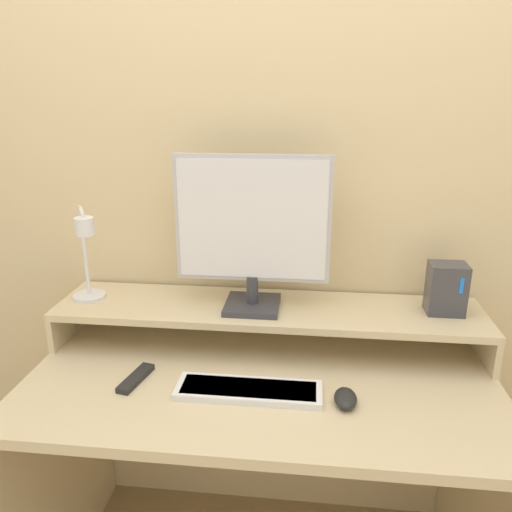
{
  "coord_description": "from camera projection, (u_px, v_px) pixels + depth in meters",
  "views": [
    {
      "loc": [
        0.12,
        -0.88,
        1.52
      ],
      "look_at": [
        -0.02,
        0.37,
        1.11
      ],
      "focal_mm": 35.0,
      "sensor_mm": 36.0,
      "label": 1
    }
  ],
  "objects": [
    {
      "name": "router_dock",
      "position": [
        446.0,
        289.0,
        1.48
      ],
      "size": [
        0.11,
        0.09,
        0.15
      ],
      "color": "#3D3D42",
      "rests_on": "monitor_shelf"
    },
    {
      "name": "desk_lamp",
      "position": [
        87.0,
        257.0,
        1.5
      ],
      "size": [
        0.15,
        0.21,
        0.31
      ],
      "color": "silver",
      "rests_on": "monitor_shelf"
    },
    {
      "name": "monitor",
      "position": [
        252.0,
        228.0,
        1.46
      ],
      "size": [
        0.46,
        0.17,
        0.47
      ],
      "color": "#38383D",
      "rests_on": "monitor_shelf"
    },
    {
      "name": "keyboard",
      "position": [
        249.0,
        390.0,
        1.32
      ],
      "size": [
        0.39,
        0.12,
        0.02
      ],
      "color": "white",
      "rests_on": "desk"
    },
    {
      "name": "monitor_shelf",
      "position": [
        268.0,
        312.0,
        1.55
      ],
      "size": [
        1.31,
        0.28,
        0.13
      ],
      "color": "beige",
      "rests_on": "desk"
    },
    {
      "name": "mouse",
      "position": [
        345.0,
        398.0,
        1.27
      ],
      "size": [
        0.06,
        0.09,
        0.03
      ],
      "color": "black",
      "rests_on": "desk"
    },
    {
      "name": "remote_control",
      "position": [
        136.0,
        378.0,
        1.38
      ],
      "size": [
        0.07,
        0.15,
        0.02
      ],
      "color": "black",
      "rests_on": "desk"
    },
    {
      "name": "desk",
      "position": [
        261.0,
        440.0,
        1.47
      ],
      "size": [
        1.31,
        0.67,
        0.76
      ],
      "color": "beige",
      "rests_on": "ground_plane"
    },
    {
      "name": "wall_back",
      "position": [
        274.0,
        182.0,
        1.6
      ],
      "size": [
        6.0,
        0.05,
        2.5
      ],
      "color": "beige",
      "rests_on": "ground_plane"
    }
  ]
}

